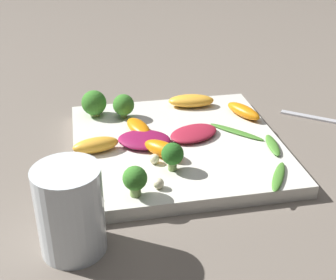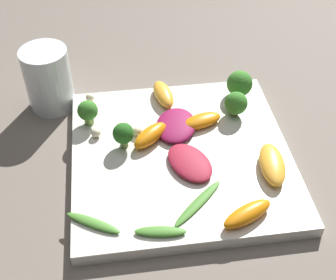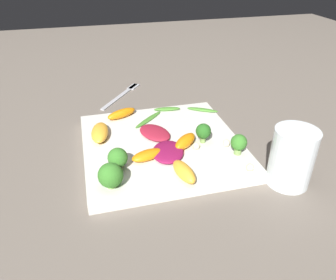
{
  "view_description": "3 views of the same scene",
  "coord_description": "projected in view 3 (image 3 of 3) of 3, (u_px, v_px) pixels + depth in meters",
  "views": [
    {
      "loc": [
        0.13,
        0.6,
        0.36
      ],
      "look_at": [
        0.02,
        0.02,
        0.03
      ],
      "focal_mm": 50.0,
      "sensor_mm": 36.0,
      "label": 1
    },
    {
      "loc": [
        -0.46,
        0.08,
        0.49
      ],
      "look_at": [
        0.0,
        0.02,
        0.04
      ],
      "focal_mm": 50.0,
      "sensor_mm": 36.0,
      "label": 2
    },
    {
      "loc": [
        0.54,
        -0.13,
        0.36
      ],
      "look_at": [
        0.01,
        0.01,
        0.03
      ],
      "focal_mm": 35.0,
      "sensor_mm": 36.0,
      "label": 3
    }
  ],
  "objects": [
    {
      "name": "macadamia_nut_2",
      "position": [
        226.0,
        143.0,
        0.63
      ],
      "size": [
        0.01,
        0.01,
        0.01
      ],
      "color": "beige",
      "rests_on": "plate"
    },
    {
      "name": "orange_segment_3",
      "position": [
        184.0,
        172.0,
        0.55
      ],
      "size": [
        0.07,
        0.04,
        0.02
      ],
      "color": "#FCAD33",
      "rests_on": "plate"
    },
    {
      "name": "orange_segment_1",
      "position": [
        100.0,
        132.0,
        0.66
      ],
      "size": [
        0.08,
        0.04,
        0.02
      ],
      "color": "#FCAD33",
      "rests_on": "plate"
    },
    {
      "name": "arugula_sprig_1",
      "position": [
        202.0,
        110.0,
        0.77
      ],
      "size": [
        0.05,
        0.07,
        0.01
      ],
      "color": "#47842D",
      "rests_on": "plate"
    },
    {
      "name": "orange_segment_4",
      "position": [
        122.0,
        114.0,
        0.74
      ],
      "size": [
        0.05,
        0.07,
        0.02
      ],
      "color": "orange",
      "rests_on": "plate"
    },
    {
      "name": "macadamia_nut_1",
      "position": [
        196.0,
        146.0,
        0.63
      ],
      "size": [
        0.01,
        0.01,
        0.01
      ],
      "color": "beige",
      "rests_on": "plate"
    },
    {
      "name": "ground_plane",
      "position": [
        162.0,
        150.0,
        0.66
      ],
      "size": [
        2.4,
        2.4,
        0.0
      ],
      "primitive_type": "plane",
      "color": "#6B6056"
    },
    {
      "name": "arugula_sprig_2",
      "position": [
        167.0,
        109.0,
        0.77
      ],
      "size": [
        0.02,
        0.06,
        0.01
      ],
      "color": "#47842D",
      "rests_on": "plate"
    },
    {
      "name": "orange_segment_2",
      "position": [
        185.0,
        141.0,
        0.63
      ],
      "size": [
        0.06,
        0.06,
        0.02
      ],
      "color": "orange",
      "rests_on": "plate"
    },
    {
      "name": "radicchio_leaf_1",
      "position": [
        155.0,
        133.0,
        0.67
      ],
      "size": [
        0.09,
        0.08,
        0.01
      ],
      "color": "maroon",
      "rests_on": "plate"
    },
    {
      "name": "broccoli_floret_3",
      "position": [
        203.0,
        132.0,
        0.64
      ],
      "size": [
        0.03,
        0.03,
        0.04
      ],
      "color": "#7A9E51",
      "rests_on": "plate"
    },
    {
      "name": "broccoli_floret_2",
      "position": [
        239.0,
        143.0,
        0.6
      ],
      "size": [
        0.03,
        0.03,
        0.04
      ],
      "color": "#7A9E51",
      "rests_on": "plate"
    },
    {
      "name": "radicchio_leaf_0",
      "position": [
        167.0,
        152.0,
        0.61
      ],
      "size": [
        0.09,
        0.08,
        0.01
      ],
      "color": "maroon",
      "rests_on": "plate"
    },
    {
      "name": "fork",
      "position": [
        124.0,
        93.0,
        0.9
      ],
      "size": [
        0.16,
        0.12,
        0.01
      ],
      "color": "#B2B2B7",
      "rests_on": "ground_plane"
    },
    {
      "name": "broccoli_floret_1",
      "position": [
        111.0,
        176.0,
        0.52
      ],
      "size": [
        0.04,
        0.04,
        0.04
      ],
      "color": "#84AD5B",
      "rests_on": "plate"
    },
    {
      "name": "plate",
      "position": [
        162.0,
        146.0,
        0.66
      ],
      "size": [
        0.31,
        0.31,
        0.02
      ],
      "color": "silver",
      "rests_on": "ground_plane"
    },
    {
      "name": "orange_segment_0",
      "position": [
        148.0,
        155.0,
        0.6
      ],
      "size": [
        0.04,
        0.07,
        0.02
      ],
      "color": "orange",
      "rests_on": "plate"
    },
    {
      "name": "macadamia_nut_0",
      "position": [
        250.0,
        167.0,
        0.57
      ],
      "size": [
        0.01,
        0.01,
        0.01
      ],
      "color": "beige",
      "rests_on": "plate"
    },
    {
      "name": "broccoli_floret_0",
      "position": [
        118.0,
        158.0,
        0.56
      ],
      "size": [
        0.03,
        0.03,
        0.04
      ],
      "color": "#7A9E51",
      "rests_on": "plate"
    },
    {
      "name": "drinking_glass",
      "position": [
        292.0,
        157.0,
        0.55
      ],
      "size": [
        0.07,
        0.07,
        0.1
      ],
      "color": "white",
      "rests_on": "ground_plane"
    },
    {
      "name": "arugula_sprig_0",
      "position": [
        148.0,
        119.0,
        0.73
      ],
      "size": [
        0.07,
        0.08,
        0.0
      ],
      "color": "#47842D",
      "rests_on": "plate"
    }
  ]
}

